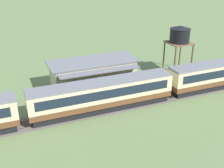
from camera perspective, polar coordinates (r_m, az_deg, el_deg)
The scene contains 5 objects.
ground_plane at distance 45.59m, azimuth 16.41°, elevation -1.34°, with size 600.00×600.00×0.00m, color #607547.
passenger_train at distance 37.51m, azimuth -1.53°, elevation -1.98°, with size 103.15×2.99×4.21m.
railway_track at distance 40.60m, azimuth 5.75°, elevation -3.63°, with size 169.53×3.60×0.04m.
station_building at distance 45.28m, azimuth -3.83°, elevation 2.35°, with size 14.12×7.18×4.12m.
water_tower at distance 50.09m, azimuth 13.60°, elevation 9.52°, with size 3.99×3.99×8.52m.
Camera 1 is at (-26.95, -31.63, 18.75)m, focal length 45.00 mm.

